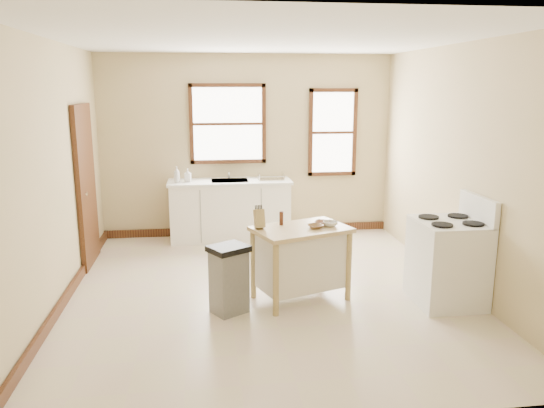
# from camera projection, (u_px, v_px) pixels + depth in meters

# --- Properties ---
(floor) EXTENTS (5.00, 5.00, 0.00)m
(floor) POSITION_uv_depth(u_px,v_px,m) (267.00, 291.00, 6.14)
(floor) COLOR beige
(floor) RESTS_ON ground
(ceiling) EXTENTS (5.00, 5.00, 0.00)m
(ceiling) POSITION_uv_depth(u_px,v_px,m) (266.00, 39.00, 5.53)
(ceiling) COLOR white
(ceiling) RESTS_ON ground
(wall_back) EXTENTS (4.50, 0.04, 2.80)m
(wall_back) POSITION_uv_depth(u_px,v_px,m) (247.00, 146.00, 8.25)
(wall_back) COLOR #CAB185
(wall_back) RESTS_ON ground
(wall_left) EXTENTS (0.04, 5.00, 2.80)m
(wall_left) POSITION_uv_depth(u_px,v_px,m) (53.00, 176.00, 5.55)
(wall_left) COLOR #CAB185
(wall_left) RESTS_ON ground
(wall_right) EXTENTS (0.04, 5.00, 2.80)m
(wall_right) POSITION_uv_depth(u_px,v_px,m) (460.00, 167.00, 6.11)
(wall_right) COLOR #CAB185
(wall_right) RESTS_ON ground
(window_main) EXTENTS (1.17, 0.06, 1.22)m
(window_main) POSITION_uv_depth(u_px,v_px,m) (228.00, 124.00, 8.12)
(window_main) COLOR black
(window_main) RESTS_ON wall_back
(window_side) EXTENTS (0.77, 0.06, 1.37)m
(window_side) POSITION_uv_depth(u_px,v_px,m) (333.00, 133.00, 8.36)
(window_side) COLOR black
(window_side) RESTS_ON wall_back
(door_left) EXTENTS (0.06, 0.90, 2.10)m
(door_left) POSITION_uv_depth(u_px,v_px,m) (86.00, 186.00, 6.89)
(door_left) COLOR black
(door_left) RESTS_ON ground
(baseboard_back) EXTENTS (4.50, 0.04, 0.12)m
(baseboard_back) POSITION_uv_depth(u_px,v_px,m) (248.00, 230.00, 8.51)
(baseboard_back) COLOR black
(baseboard_back) RESTS_ON ground
(baseboard_left) EXTENTS (0.04, 5.00, 0.12)m
(baseboard_left) POSITION_uv_depth(u_px,v_px,m) (67.00, 295.00, 5.85)
(baseboard_left) COLOR black
(baseboard_left) RESTS_ON ground
(sink_counter) EXTENTS (1.86, 0.62, 0.92)m
(sink_counter) POSITION_uv_depth(u_px,v_px,m) (230.00, 210.00, 8.13)
(sink_counter) COLOR white
(sink_counter) RESTS_ON ground
(faucet) EXTENTS (0.03, 0.03, 0.22)m
(faucet) POSITION_uv_depth(u_px,v_px,m) (229.00, 171.00, 8.18)
(faucet) COLOR silver
(faucet) RESTS_ON sink_counter
(soap_bottle_a) EXTENTS (0.12, 0.12, 0.24)m
(soap_bottle_a) POSITION_uv_depth(u_px,v_px,m) (177.00, 175.00, 7.83)
(soap_bottle_a) COLOR #B2B2B2
(soap_bottle_a) RESTS_ON sink_counter
(soap_bottle_b) EXTENTS (0.10, 0.10, 0.20)m
(soap_bottle_b) POSITION_uv_depth(u_px,v_px,m) (188.00, 175.00, 7.90)
(soap_bottle_b) COLOR #B2B2B2
(soap_bottle_b) RESTS_ON sink_counter
(dish_rack) EXTENTS (0.46, 0.40, 0.10)m
(dish_rack) POSITION_uv_depth(u_px,v_px,m) (271.00, 177.00, 8.05)
(dish_rack) COLOR silver
(dish_rack) RESTS_ON sink_counter
(kitchen_island) EXTENTS (1.16, 0.94, 0.82)m
(kitchen_island) POSITION_uv_depth(u_px,v_px,m) (301.00, 264.00, 5.83)
(kitchen_island) COLOR tan
(kitchen_island) RESTS_ON ground
(knife_block) EXTENTS (0.12, 0.12, 0.20)m
(knife_block) POSITION_uv_depth(u_px,v_px,m) (259.00, 219.00, 5.68)
(knife_block) COLOR tan
(knife_block) RESTS_ON kitchen_island
(pepper_grinder) EXTENTS (0.06, 0.06, 0.15)m
(pepper_grinder) POSITION_uv_depth(u_px,v_px,m) (281.00, 218.00, 5.83)
(pepper_grinder) COLOR #431F12
(pepper_grinder) RESTS_ON kitchen_island
(bowl_a) EXTENTS (0.21, 0.21, 0.04)m
(bowl_a) POSITION_uv_depth(u_px,v_px,m) (316.00, 226.00, 5.71)
(bowl_a) COLOR brown
(bowl_a) RESTS_ON kitchen_island
(bowl_b) EXTENTS (0.23, 0.23, 0.04)m
(bowl_b) POSITION_uv_depth(u_px,v_px,m) (322.00, 223.00, 5.85)
(bowl_b) COLOR brown
(bowl_b) RESTS_ON kitchen_island
(bowl_c) EXTENTS (0.23, 0.23, 0.05)m
(bowl_c) POSITION_uv_depth(u_px,v_px,m) (330.00, 224.00, 5.79)
(bowl_c) COLOR silver
(bowl_c) RESTS_ON kitchen_island
(trash_bin) EXTENTS (0.48, 0.46, 0.72)m
(trash_bin) POSITION_uv_depth(u_px,v_px,m) (229.00, 279.00, 5.49)
(trash_bin) COLOR slate
(trash_bin) RESTS_ON ground
(gas_stove) EXTENTS (0.74, 0.75, 1.18)m
(gas_stove) POSITION_uv_depth(u_px,v_px,m) (448.00, 250.00, 5.70)
(gas_stove) COLOR white
(gas_stove) RESTS_ON ground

